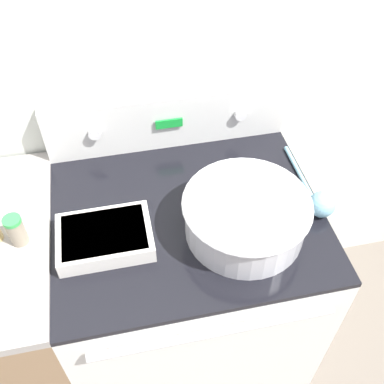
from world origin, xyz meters
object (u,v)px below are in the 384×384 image
Objects in this scene: mixing_bowl at (246,214)px; casserole_dish at (105,237)px; ladle at (320,201)px; spice_jar_green_cap at (16,230)px.

mixing_bowl reaches higher than casserole_dish.
ladle is 3.44× the size of spice_jar_green_cap.
ladle is at bearing 7.24° from mixing_bowl.
spice_jar_green_cap is at bearing 172.53° from mixing_bowl.
mixing_bowl is 0.25m from ladle.
spice_jar_green_cap is (-0.23, 0.05, 0.03)m from casserole_dish.
casserole_dish is at bearing -11.61° from spice_jar_green_cap.
mixing_bowl is 0.40m from casserole_dish.
spice_jar_green_cap is at bearing 176.60° from ladle.
casserole_dish is 2.70× the size of spice_jar_green_cap.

